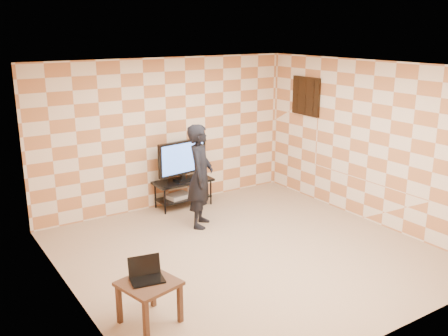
{
  "coord_description": "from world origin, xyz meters",
  "views": [
    {
      "loc": [
        -3.97,
        -5.47,
        3.2
      ],
      "look_at": [
        0.0,
        0.6,
        1.15
      ],
      "focal_mm": 40.0,
      "sensor_mm": 36.0,
      "label": 1
    }
  ],
  "objects": [
    {
      "name": "person",
      "position": [
        -0.03,
        1.27,
        0.86
      ],
      "size": [
        0.72,
        0.74,
        1.72
      ],
      "primitive_type": "imported",
      "rotation": [
        0.0,
        0.0,
        0.87
      ],
      "color": "black",
      "rests_on": "floor"
    },
    {
      "name": "wall_art",
      "position": [
        2.47,
        1.55,
        1.95
      ],
      "size": [
        0.04,
        0.72,
        0.72
      ],
      "color": "black",
      "rests_on": "wall_right"
    },
    {
      "name": "wall_front",
      "position": [
        0.0,
        -2.5,
        1.35
      ],
      "size": [
        5.0,
        0.02,
        2.7
      ],
      "primitive_type": "cube",
      "color": "beige",
      "rests_on": "ground"
    },
    {
      "name": "floor",
      "position": [
        0.0,
        0.0,
        0.0
      ],
      "size": [
        5.0,
        5.0,
        0.0
      ],
      "primitive_type": "plane",
      "color": "tan",
      "rests_on": "ground"
    },
    {
      "name": "tv",
      "position": [
        0.18,
        2.24,
        0.91
      ],
      "size": [
        1.02,
        0.23,
        0.74
      ],
      "color": "black",
      "rests_on": "tv_stand"
    },
    {
      "name": "dvd_player",
      "position": [
        0.09,
        2.26,
        0.21
      ],
      "size": [
        0.46,
        0.36,
        0.07
      ],
      "primitive_type": "cube",
      "rotation": [
        0.0,
        0.0,
        0.16
      ],
      "color": "#BBBBBE",
      "rests_on": "tv_stand"
    },
    {
      "name": "ceiling",
      "position": [
        0.0,
        0.0,
        2.7
      ],
      "size": [
        5.0,
        5.0,
        0.02
      ],
      "primitive_type": "cube",
      "color": "white",
      "rests_on": "wall_back"
    },
    {
      "name": "tv_stand",
      "position": [
        0.18,
        2.24,
        0.37
      ],
      "size": [
        1.08,
        0.49,
        0.5
      ],
      "color": "black",
      "rests_on": "floor"
    },
    {
      "name": "wall_right",
      "position": [
        2.5,
        0.0,
        1.35
      ],
      "size": [
        0.02,
        5.0,
        2.7
      ],
      "primitive_type": "cube",
      "color": "beige",
      "rests_on": "ground"
    },
    {
      "name": "wall_back",
      "position": [
        0.0,
        2.5,
        1.35
      ],
      "size": [
        5.0,
        0.02,
        2.7
      ],
      "primitive_type": "cube",
      "color": "beige",
      "rests_on": "ground"
    },
    {
      "name": "wall_left",
      "position": [
        -2.5,
        0.0,
        1.35
      ],
      "size": [
        0.02,
        5.0,
        2.7
      ],
      "primitive_type": "cube",
      "color": "beige",
      "rests_on": "ground"
    },
    {
      "name": "side_table",
      "position": [
        -1.96,
        -0.88,
        0.41
      ],
      "size": [
        0.69,
        0.69,
        0.5
      ],
      "color": "#332114",
      "rests_on": "floor"
    },
    {
      "name": "laptop",
      "position": [
        -1.95,
        -0.8,
        0.55
      ],
      "size": [
        0.41,
        0.35,
        0.24
      ],
      "color": "black",
      "rests_on": "side_table"
    },
    {
      "name": "game_console",
      "position": [
        0.52,
        2.22,
        0.2
      ],
      "size": [
        0.23,
        0.19,
        0.05
      ],
      "primitive_type": "cube",
      "rotation": [
        0.0,
        0.0,
        -0.24
      ],
      "color": "silver",
      "rests_on": "tv_stand"
    }
  ]
}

